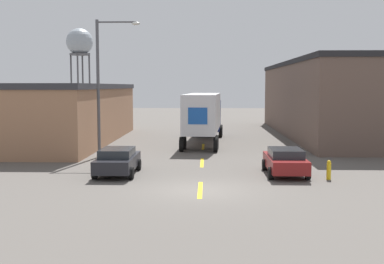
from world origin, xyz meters
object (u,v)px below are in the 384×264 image
(fire_hydrant, at_px, (329,170))
(parked_car_left_near, at_px, (118,161))
(water_tower, at_px, (80,44))
(parked_car_right_near, at_px, (285,161))
(street_lamp, at_px, (103,78))
(semi_truck, at_px, (204,114))

(fire_hydrant, bearing_deg, parked_car_left_near, 174.43)
(water_tower, height_order, fire_hydrant, water_tower)
(parked_car_right_near, relative_size, street_lamp, 0.48)
(semi_truck, xyz_separation_m, fire_hydrant, (6.29, -15.35, -1.90))
(parked_car_right_near, bearing_deg, parked_car_left_near, -178.76)
(semi_truck, distance_m, fire_hydrant, 16.70)
(street_lamp, bearing_deg, parked_car_left_near, -71.75)
(water_tower, xyz_separation_m, street_lamp, (14.60, -49.60, -6.55))
(street_lamp, bearing_deg, semi_truck, 51.54)
(parked_car_left_near, height_order, street_lamp, street_lamp)
(semi_truck, height_order, parked_car_left_near, semi_truck)
(parked_car_right_near, bearing_deg, street_lamp, 151.01)
(parked_car_left_near, xyz_separation_m, fire_hydrant, (10.72, -1.04, -0.25))
(parked_car_left_near, height_order, fire_hydrant, parked_car_left_near)
(parked_car_right_near, xyz_separation_m, water_tower, (-25.40, 55.58, 10.93))
(parked_car_right_near, bearing_deg, fire_hydrant, -32.29)
(parked_car_left_near, bearing_deg, semi_truck, 72.81)
(semi_truck, xyz_separation_m, street_lamp, (-6.46, -8.14, 2.73))
(street_lamp, bearing_deg, fire_hydrant, -29.51)
(street_lamp, bearing_deg, water_tower, 106.41)
(parked_car_right_near, distance_m, water_tower, 62.08)
(semi_truck, relative_size, fire_hydrant, 13.45)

